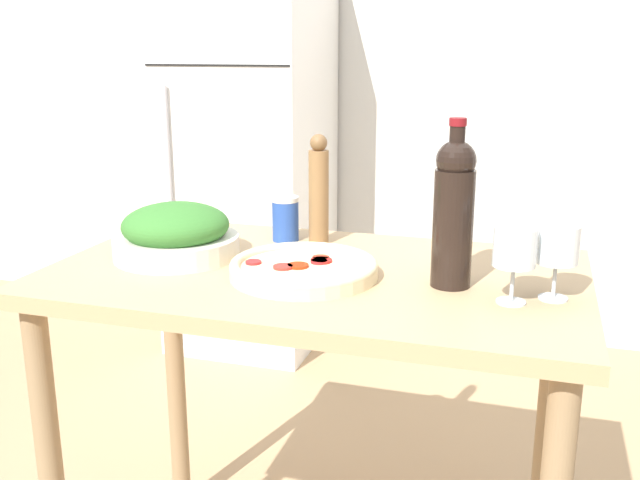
% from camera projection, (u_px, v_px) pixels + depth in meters
% --- Properties ---
extents(wall_back, '(6.40, 0.08, 2.60)m').
position_uv_depth(wall_back, '(445.00, 73.00, 3.42)').
color(wall_back, silver).
rests_on(wall_back, ground_plane).
extents(refrigerator, '(0.67, 0.72, 1.87)m').
position_uv_depth(refrigerator, '(250.00, 153.00, 3.39)').
color(refrigerator, white).
rests_on(refrigerator, ground_plane).
extents(prep_counter, '(1.20, 0.70, 0.93)m').
position_uv_depth(prep_counter, '(316.00, 328.00, 1.65)').
color(prep_counter, tan).
rests_on(prep_counter, ground_plane).
extents(wine_bottle, '(0.08, 0.08, 0.35)m').
position_uv_depth(wine_bottle, '(454.00, 210.00, 1.46)').
color(wine_bottle, black).
rests_on(wine_bottle, prep_counter).
extents(wine_glass_near, '(0.08, 0.08, 0.15)m').
position_uv_depth(wine_glass_near, '(515.00, 251.00, 1.37)').
color(wine_glass_near, silver).
rests_on(wine_glass_near, prep_counter).
extents(wine_glass_far, '(0.08, 0.08, 0.15)m').
position_uv_depth(wine_glass_far, '(557.00, 248.00, 1.40)').
color(wine_glass_far, silver).
rests_on(wine_glass_far, prep_counter).
extents(pepper_mill, '(0.05, 0.05, 0.28)m').
position_uv_depth(pepper_mill, '(319.00, 191.00, 1.80)').
color(pepper_mill, olive).
rests_on(pepper_mill, prep_counter).
extents(salad_bowl, '(0.30, 0.30, 0.13)m').
position_uv_depth(salad_bowl, '(175.00, 234.00, 1.70)').
color(salad_bowl, silver).
rests_on(salad_bowl, prep_counter).
extents(homemade_pizza, '(0.32, 0.32, 0.04)m').
position_uv_depth(homemade_pizza, '(304.00, 268.00, 1.56)').
color(homemade_pizza, beige).
rests_on(homemade_pizza, prep_counter).
extents(salt_canister, '(0.07, 0.07, 0.12)m').
position_uv_depth(salt_canister, '(285.00, 219.00, 1.84)').
color(salt_canister, '#284CA3').
rests_on(salt_canister, prep_counter).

